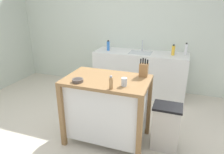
# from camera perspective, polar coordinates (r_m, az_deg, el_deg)

# --- Properties ---
(ground_plane) EXTENTS (6.35, 6.35, 0.00)m
(ground_plane) POSITION_cam_1_polar(r_m,az_deg,el_deg) (3.12, -5.53, -16.05)
(ground_plane) COLOR beige
(ground_plane) RESTS_ON ground
(wall_back) EXTENTS (5.35, 0.10, 2.60)m
(wall_back) POSITION_cam_1_polar(r_m,az_deg,el_deg) (4.49, 5.14, 13.39)
(wall_back) COLOR silver
(wall_back) RESTS_ON ground
(kitchen_island) EXTENTS (1.09, 0.69, 0.92)m
(kitchen_island) POSITION_cam_1_polar(r_m,az_deg,el_deg) (2.78, -1.38, -8.31)
(kitchen_island) COLOR olive
(kitchen_island) RESTS_ON ground
(knife_block) EXTENTS (0.11, 0.09, 0.25)m
(knife_block) POSITION_cam_1_polar(r_m,az_deg,el_deg) (2.69, 8.87, 2.06)
(knife_block) COLOR #9E7042
(knife_block) RESTS_ON kitchen_island
(bowl_ceramic_wide) EXTENTS (0.14, 0.14, 0.04)m
(bowl_ceramic_wide) POSITION_cam_1_polar(r_m,az_deg,el_deg) (2.53, -9.58, -0.92)
(bowl_ceramic_wide) COLOR #564C47
(bowl_ceramic_wide) RESTS_ON kitchen_island
(drinking_cup) EXTENTS (0.07, 0.07, 0.10)m
(drinking_cup) POSITION_cam_1_polar(r_m,az_deg,el_deg) (2.37, 3.42, -1.39)
(drinking_cup) COLOR silver
(drinking_cup) RESTS_ON kitchen_island
(pepper_grinder) EXTENTS (0.04, 0.04, 0.16)m
(pepper_grinder) POSITION_cam_1_polar(r_m,az_deg,el_deg) (2.28, -0.30, -1.56)
(pepper_grinder) COLOR #AD7F4C
(pepper_grinder) RESTS_ON kitchen_island
(trash_bin) EXTENTS (0.36, 0.28, 0.63)m
(trash_bin) POSITION_cam_1_polar(r_m,az_deg,el_deg) (2.82, 14.81, -13.36)
(trash_bin) COLOR #B7B2A8
(trash_bin) RESTS_ON ground
(sink_counter) EXTENTS (1.86, 0.60, 0.88)m
(sink_counter) POSITION_cam_1_polar(r_m,az_deg,el_deg) (4.28, 7.73, 1.12)
(sink_counter) COLOR silver
(sink_counter) RESTS_ON ground
(sink_faucet) EXTENTS (0.02, 0.02, 0.22)m
(sink_faucet) POSITION_cam_1_polar(r_m,az_deg,el_deg) (4.27, 8.48, 8.69)
(sink_faucet) COLOR #B7BCC1
(sink_faucet) RESTS_ON sink_counter
(bottle_dish_soap) EXTENTS (0.06, 0.06, 0.21)m
(bottle_dish_soap) POSITION_cam_1_polar(r_m,az_deg,el_deg) (4.26, -1.05, 8.75)
(bottle_dish_soap) COLOR blue
(bottle_dish_soap) RESTS_ON sink_counter
(bottle_spray_cleaner) EXTENTS (0.06, 0.06, 0.21)m
(bottle_spray_cleaner) POSITION_cam_1_polar(r_m,az_deg,el_deg) (4.05, 16.78, 7.18)
(bottle_spray_cleaner) COLOR yellow
(bottle_spray_cleaner) RESTS_ON sink_counter
(bottle_hand_soap) EXTENTS (0.05, 0.05, 0.23)m
(bottle_hand_soap) POSITION_cam_1_polar(r_m,az_deg,el_deg) (4.15, 20.00, 7.32)
(bottle_hand_soap) COLOR white
(bottle_hand_soap) RESTS_ON sink_counter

